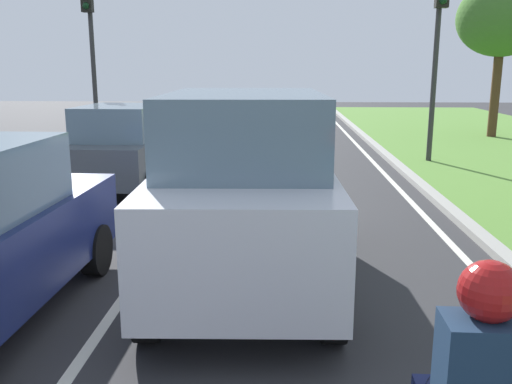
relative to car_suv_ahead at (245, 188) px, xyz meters
name	(u,v)px	position (x,y,z in m)	size (l,w,h in m)	color
ground_plane	(230,192)	(-0.66, 4.90, -1.17)	(60.00, 60.00, 0.00)	#2D2D30
lane_line_center	(196,191)	(-1.36, 4.90, -1.16)	(0.12, 32.00, 0.01)	silver
lane_line_right_edge	(403,193)	(2.94, 4.90, -1.16)	(0.12, 32.00, 0.01)	silver
curb_right	(428,191)	(3.44, 4.90, -1.11)	(0.24, 48.00, 0.12)	#9E9B93
car_suv_ahead	(245,188)	(0.00, 0.00, 0.00)	(2.09, 4.56, 2.28)	silver
car_hatchback_far	(124,148)	(-2.93, 5.12, -0.28)	(1.79, 3.73, 1.78)	#474C51
rider_person	(481,375)	(1.35, -4.03, 0.02)	(0.51, 0.41, 1.16)	#192D47
traffic_light_near_right	(439,29)	(4.43, 8.61, 2.33)	(0.32, 0.50, 5.25)	#2D2D2D
traffic_light_overhead_left	(90,32)	(-5.37, 10.64, 2.40)	(0.32, 0.50, 5.34)	#2D2D2D
tree_roadside_far	(502,19)	(8.09, 14.19, 3.02)	(3.12, 3.12, 5.54)	#4C331E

